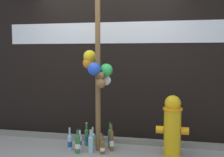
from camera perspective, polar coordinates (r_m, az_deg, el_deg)
building_wall at (r=5.10m, az=-0.54°, el=6.36°), size 10.00×0.21×3.21m
curb_strip at (r=4.96m, az=-1.51°, el=-11.91°), size 8.00×0.12×0.08m
memorial_post at (r=4.31m, az=-2.92°, el=6.20°), size 0.66×0.43×2.88m
fire_hydrant at (r=4.32m, az=11.86°, el=-9.01°), size 0.47×0.28×0.88m
bottle_0 at (r=4.62m, az=-2.40°, el=-11.93°), size 0.06×0.06×0.36m
bottle_1 at (r=4.44m, az=-4.21°, el=-12.59°), size 0.08×0.08×0.34m
bottle_2 at (r=4.41m, az=-6.81°, el=-12.66°), size 0.08×0.08×0.37m
bottle_3 at (r=4.37m, az=-1.90°, el=-13.33°), size 0.07×0.07×0.30m
bottle_4 at (r=4.47m, az=-0.08°, el=-12.19°), size 0.06×0.06×0.43m
bottle_5 at (r=4.73m, az=-5.05°, el=-11.42°), size 0.07×0.07×0.38m
bottle_6 at (r=4.70m, az=-3.83°, el=-11.88°), size 0.08×0.08×0.33m
bottle_7 at (r=4.58m, az=-8.35°, el=-12.33°), size 0.07×0.07×0.35m
bottle_8 at (r=4.51m, az=-6.37°, el=-12.42°), size 0.06×0.06×0.34m
bottle_9 at (r=4.58m, az=-0.32°, el=-11.64°), size 0.08×0.08×0.43m
litter_1 at (r=4.95m, az=-0.99°, el=-12.40°), size 0.12×0.11×0.01m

